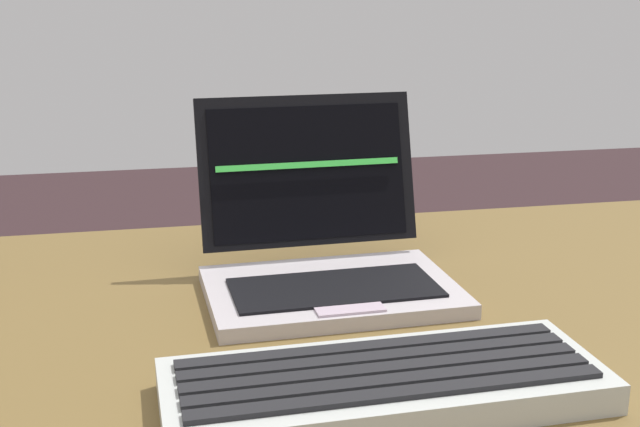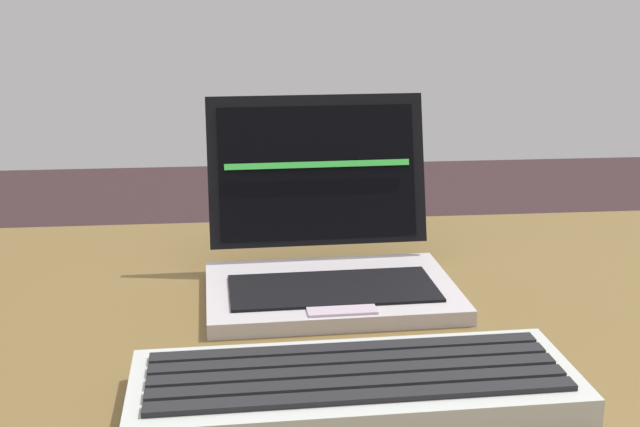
% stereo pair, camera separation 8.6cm
% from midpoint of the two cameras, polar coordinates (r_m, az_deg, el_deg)
% --- Properties ---
extents(desk, '(1.33, 0.72, 0.73)m').
position_cam_midpoint_polar(desk, '(0.87, 6.27, -12.84)').
color(desk, brown).
rests_on(desk, ground).
extents(laptop_front, '(0.26, 0.23, 0.19)m').
position_cam_midpoint_polar(laptop_front, '(0.90, 3.18, -2.67)').
color(laptop_front, '#BCB4B8').
rests_on(laptop_front, desk).
extents(external_keyboard, '(0.35, 0.14, 0.03)m').
position_cam_midpoint_polar(external_keyboard, '(0.68, 6.04, -11.53)').
color(external_keyboard, '#BBBFBA').
rests_on(external_keyboard, desk).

